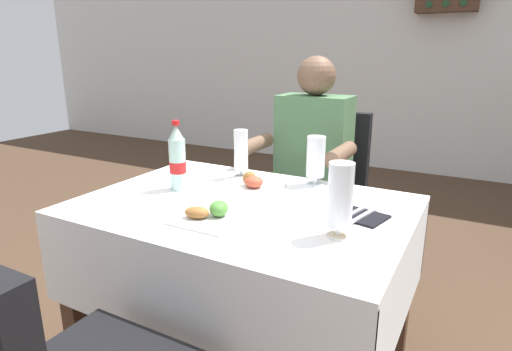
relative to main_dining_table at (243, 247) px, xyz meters
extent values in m
cube|color=silver|center=(-0.04, 3.63, 0.97)|extent=(11.00, 0.12, 3.09)
cube|color=white|center=(0.00, 0.00, 0.16)|extent=(1.17, 0.83, 0.02)
cube|color=white|center=(0.00, -0.41, -0.01)|extent=(1.17, 0.02, 0.32)
cube|color=white|center=(0.00, 0.41, -0.01)|extent=(1.17, 0.02, 0.32)
cube|color=white|center=(-0.58, 0.00, -0.01)|extent=(0.02, 0.83, 0.32)
cube|color=white|center=(0.58, 0.00, -0.01)|extent=(0.02, 0.83, 0.32)
cube|color=#472D1E|center=(-0.53, -0.36, -0.21)|extent=(0.07, 0.07, 0.73)
cube|color=#472D1E|center=(-0.53, 0.36, -0.21)|extent=(0.07, 0.07, 0.73)
cube|color=#472D1E|center=(0.53, 0.36, -0.21)|extent=(0.07, 0.07, 0.73)
cube|color=black|center=(0.00, 0.72, -0.09)|extent=(0.44, 0.44, 0.08)
cube|color=black|center=(0.00, 0.97, 0.17)|extent=(0.42, 0.06, 0.44)
cube|color=black|center=(-0.17, 0.55, -0.35)|extent=(0.04, 0.04, 0.45)
cube|color=black|center=(0.17, 0.55, -0.35)|extent=(0.04, 0.04, 0.45)
cube|color=black|center=(-0.17, 0.89, -0.35)|extent=(0.04, 0.04, 0.45)
cube|color=black|center=(0.17, 0.89, -0.35)|extent=(0.04, 0.04, 0.45)
cylinder|color=#282D42|center=(-0.10, 0.51, -0.35)|extent=(0.10, 0.10, 0.45)
cylinder|color=#282D42|center=(0.06, 0.51, -0.35)|extent=(0.10, 0.10, 0.45)
cube|color=#282D42|center=(-0.02, 0.68, -0.07)|extent=(0.34, 0.36, 0.12)
cube|color=#4C754C|center=(-0.02, 0.76, 0.24)|extent=(0.36, 0.20, 0.50)
sphere|color=brown|center=(-0.02, 0.76, 0.59)|extent=(0.19, 0.19, 0.19)
cylinder|color=brown|center=(-0.24, 0.53, 0.27)|extent=(0.07, 0.26, 0.07)
cylinder|color=brown|center=(0.19, 0.53, 0.27)|extent=(0.07, 0.26, 0.07)
cube|color=white|center=(-0.02, -0.18, 0.18)|extent=(0.22, 0.22, 0.01)
ellipsoid|color=#4C8E38|center=(0.01, -0.17, 0.21)|extent=(0.09, 0.09, 0.05)
ellipsoid|color=#99602D|center=(-0.04, -0.22, 0.20)|extent=(0.09, 0.08, 0.04)
cube|color=white|center=(-0.07, 0.16, 0.18)|extent=(0.25, 0.25, 0.01)
ellipsoid|color=#99602D|center=(-0.06, 0.16, 0.21)|extent=(0.07, 0.06, 0.06)
ellipsoid|color=#C14C33|center=(-0.03, 0.15, 0.21)|extent=(0.08, 0.08, 0.05)
cylinder|color=white|center=(0.40, -0.11, 0.18)|extent=(0.07, 0.07, 0.01)
cylinder|color=white|center=(0.40, -0.11, 0.19)|extent=(0.02, 0.02, 0.03)
cylinder|color=white|center=(0.40, -0.11, 0.30)|extent=(0.07, 0.07, 0.19)
cylinder|color=#C68928|center=(0.40, -0.11, 0.25)|extent=(0.07, 0.07, 0.07)
cylinder|color=white|center=(-0.17, 0.28, 0.18)|extent=(0.07, 0.07, 0.01)
cylinder|color=white|center=(-0.17, 0.28, 0.19)|extent=(0.02, 0.02, 0.03)
cylinder|color=white|center=(-0.17, 0.28, 0.30)|extent=(0.06, 0.06, 0.17)
cylinder|color=gold|center=(-0.17, 0.28, 0.25)|extent=(0.06, 0.06, 0.09)
cylinder|color=white|center=(0.15, 0.34, 0.18)|extent=(0.07, 0.07, 0.01)
cylinder|color=white|center=(0.15, 0.34, 0.19)|extent=(0.02, 0.02, 0.03)
cylinder|color=white|center=(0.15, 0.34, 0.29)|extent=(0.08, 0.08, 0.17)
cylinder|color=black|center=(0.15, 0.34, 0.24)|extent=(0.07, 0.07, 0.06)
cylinder|color=silver|center=(-0.31, 0.02, 0.27)|extent=(0.07, 0.07, 0.20)
cylinder|color=red|center=(-0.31, 0.02, 0.26)|extent=(0.07, 0.07, 0.04)
cone|color=silver|center=(-0.31, 0.02, 0.40)|extent=(0.06, 0.06, 0.05)
cylinder|color=red|center=(-0.31, 0.02, 0.44)|extent=(0.03, 0.03, 0.02)
cube|color=black|center=(0.41, 0.07, 0.18)|extent=(0.20, 0.17, 0.01)
cube|color=silver|center=(0.39, 0.08, 0.18)|extent=(0.06, 0.19, 0.01)
cube|color=silver|center=(0.42, 0.07, 0.18)|extent=(0.06, 0.19, 0.01)
cylinder|color=#193D1E|center=(0.10, 3.43, 1.14)|extent=(0.06, 0.14, 0.06)
cylinder|color=#193D1E|center=(0.25, 3.43, 1.14)|extent=(0.06, 0.14, 0.06)
cylinder|color=#193D1E|center=(0.40, 3.43, 1.14)|extent=(0.06, 0.14, 0.06)
camera|label=1|loc=(0.74, -1.26, 0.70)|focal=30.07mm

